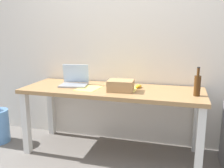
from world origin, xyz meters
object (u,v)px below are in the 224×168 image
at_px(desk, 112,97).
at_px(cardboard_box, 121,86).
at_px(beer_bottle, 197,85).
at_px(laptop_left, 74,81).
at_px(computer_mouse, 138,86).

xyz_separation_m(desk, cardboard_box, (0.11, -0.07, 0.15)).
relative_size(beer_bottle, cardboard_box, 1.07).
bearing_deg(cardboard_box, beer_bottle, 0.60).
bearing_deg(cardboard_box, laptop_left, 168.82).
xyz_separation_m(laptop_left, computer_mouse, (0.71, 0.08, -0.03)).
relative_size(desk, computer_mouse, 19.09).
bearing_deg(laptop_left, beer_bottle, -4.56).
height_order(beer_bottle, cardboard_box, beer_bottle).
height_order(desk, laptop_left, laptop_left).
relative_size(laptop_left, cardboard_box, 1.27).
bearing_deg(beer_bottle, desk, 175.50).
height_order(laptop_left, beer_bottle, beer_bottle).
relative_size(laptop_left, computer_mouse, 3.26).
bearing_deg(computer_mouse, desk, -141.76).
bearing_deg(beer_bottle, cardboard_box, -179.40).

